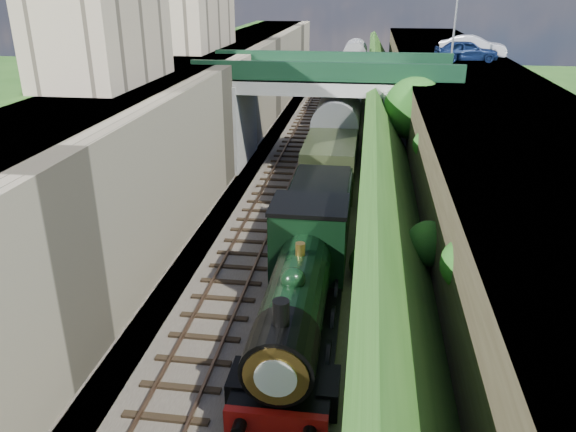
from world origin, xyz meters
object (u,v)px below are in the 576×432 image
object	(u,v)px
car_blue	(466,51)
locomotive	(299,295)
tree	(416,111)
tender	(319,218)
road_bridge	(334,107)
car_silver	(473,47)
lamppost	(457,14)

from	to	relation	value
car_blue	locomotive	distance (m)	28.89
tree	tender	distance (m)	11.18
road_bridge	car_silver	bearing A→B (deg)	43.46
road_bridge	car_silver	world-z (taller)	car_silver
tree	locomotive	world-z (taller)	tree
car_silver	locomotive	bearing A→B (deg)	172.25
lamppost	tender	size ratio (longest dim) A/B	1.00
car_silver	locomotive	world-z (taller)	car_silver
road_bridge	tender	world-z (taller)	road_bridge
car_blue	tender	distance (m)	22.21
tree	locomotive	xyz separation A→B (m)	(-4.71, -17.04, -2.75)
lamppost	locomotive	bearing A→B (deg)	-106.46
lamppost	car_blue	distance (m)	3.17
tree	tender	xyz separation A→B (m)	(-4.71, -9.68, -3.03)
lamppost	car_silver	bearing A→B (deg)	63.06
locomotive	car_silver	bearing A→B (deg)	72.09
car_silver	locomotive	xyz separation A→B (m)	(-9.52, -29.46, -5.17)
tree	locomotive	distance (m)	17.90
road_bridge	locomotive	world-z (taller)	road_bridge
car_blue	locomotive	size ratio (longest dim) A/B	0.43
lamppost	tender	distance (m)	21.28
tree	lamppost	size ratio (longest dim) A/B	1.10
car_blue	locomotive	bearing A→B (deg)	153.35
tree	car_blue	size ratio (longest dim) A/B	1.49
locomotive	tender	world-z (taller)	locomotive
road_bridge	locomotive	size ratio (longest dim) A/B	1.56
road_bridge	car_blue	world-z (taller)	car_blue
tender	locomotive	bearing A→B (deg)	-90.00
lamppost	car_silver	xyz separation A→B (m)	(1.96, 3.86, -2.50)
tree	car_silver	world-z (taller)	car_silver
car_silver	lamppost	bearing A→B (deg)	163.22
tree	locomotive	size ratio (longest dim) A/B	0.65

